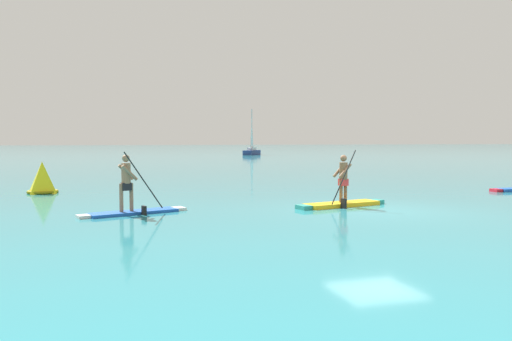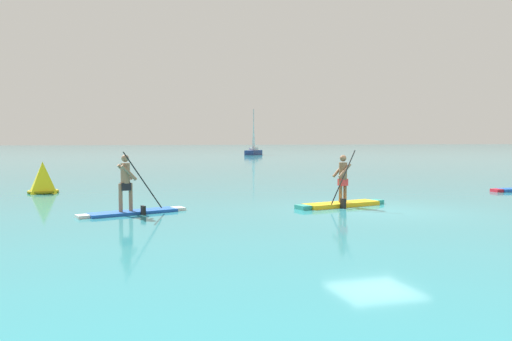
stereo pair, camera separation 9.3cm
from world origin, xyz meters
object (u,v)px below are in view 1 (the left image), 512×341
at_px(paddleboarder_near_left, 132,200).
at_px(race_marker_buoy, 42,179).
at_px(sailboat_right_horizon, 252,149).
at_px(paddleboarder_mid_center, 342,197).

xyz_separation_m(paddleboarder_near_left, race_marker_buoy, (-3.05, 7.02, 0.17)).
xyz_separation_m(paddleboarder_near_left, sailboat_right_horizon, (20.38, 56.71, 0.48)).
height_order(paddleboarder_near_left, paddleboarder_mid_center, same).
height_order(paddleboarder_near_left, race_marker_buoy, paddleboarder_near_left).
distance_m(paddleboarder_near_left, sailboat_right_horizon, 60.26).
bearing_deg(sailboat_right_horizon, paddleboarder_near_left, -166.92).
bearing_deg(sailboat_right_horizon, paddleboarder_mid_center, -160.84).
distance_m(paddleboarder_near_left, race_marker_buoy, 7.65).
relative_size(paddleboarder_mid_center, sailboat_right_horizon, 0.50).
relative_size(paddleboarder_near_left, race_marker_buoy, 2.31).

